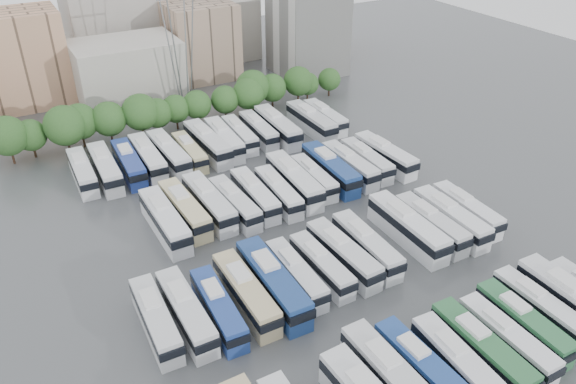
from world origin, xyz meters
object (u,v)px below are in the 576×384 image
bus_r1_s0 (156,319)px  bus_r3_s0 (82,172)px  bus_r1_s4 (273,283)px  bus_r1_s12 (451,218)px  bus_r2_s4 (209,202)px  bus_r3_s12 (311,121)px  bus_r1_s11 (431,224)px  bus_r3_s5 (190,152)px  bus_r3_s9 (259,130)px  bus_r2_s7 (278,192)px  bus_r0_s7 (460,366)px  bus_r1_s3 (246,293)px  bus_r1_s13 (467,210)px  bus_r2_s3 (185,209)px  bus_r1_s5 (296,274)px  bus_r2_s8 (294,180)px  bus_r2_s13 (385,155)px  bus_r1_s1 (186,312)px  apartment_tower (308,14)px  bus_r3_s1 (105,168)px  bus_r2_s5 (235,203)px  bus_r1_s6 (321,265)px  bus_r1_s7 (343,254)px  bus_r2_s11 (350,165)px  bus_r3_s6 (208,143)px  bus_r3_s4 (169,153)px  bus_r2_s6 (255,195)px  bus_r3_s2 (129,163)px  bus_r3_s13 (325,117)px  bus_r0_s9 (507,339)px  bus_r1_s8 (366,245)px  bus_r3_s3 (148,157)px  bus_r2_s2 (165,220)px  bus_r3_s10 (277,127)px  bus_r2_s12 (367,160)px  bus_r2_s10 (330,169)px  bus_r0_s11 (539,306)px  bus_r3_s7 (224,139)px  bus_r3_s8 (240,134)px  bus_r0_s5 (393,379)px  bus_r1_s10 (408,227)px  bus_r0_s6 (422,368)px

bus_r1_s0 → bus_r3_s0: size_ratio=0.97×
bus_r1_s4 → bus_r1_s12: bus_r1_s4 is taller
bus_r2_s4 → bus_r3_s12: 31.02m
bus_r1_s11 → bus_r2_s4: 29.62m
bus_r3_s5 → bus_r3_s9: (13.31, 1.94, 0.11)m
bus_r2_s7 → bus_r3_s9: (6.74, 20.02, 0.04)m
bus_r0_s7 → bus_r1_s3: size_ratio=0.96×
bus_r0_s7 → bus_r1_s13: size_ratio=1.02×
bus_r2_s3 → bus_r1_s5: bearing=-73.3°
bus_r2_s8 → bus_r2_s13: bearing=3.4°
bus_r1_s1 → bus_r3_s5: (13.28, 34.93, -0.17)m
apartment_tower → bus_r3_s1: apartment_tower is taller
bus_r1_s12 → bus_r2_s5: bearing=144.5°
bus_r1_s4 → bus_r1_s6: bus_r1_s4 is taller
bus_r1_s7 → bus_r2_s4: 20.73m
bus_r2_s11 → bus_r3_s6: bearing=133.0°
bus_r3_s4 → bus_r3_s5: size_ratio=1.19×
bus_r1_s0 → bus_r2_s3: (9.68, 18.18, 0.16)m
bus_r1_s3 → bus_r3_s4: (3.33, 35.86, 0.09)m
bus_r2_s6 → bus_r2_s8: bus_r2_s8 is taller
bus_r1_s3 → bus_r2_s8: bus_r2_s8 is taller
bus_r1_s13 → bus_r2_s11: size_ratio=0.95×
bus_r1_s1 → bus_r3_s9: bearing=53.8°
bus_r1_s12 → bus_r3_s2: 48.24m
bus_r3_s13 → bus_r0_s9: bearing=-102.7°
bus_r1_s8 → bus_r3_s3: bus_r3_s3 is taller
bus_r2_s2 → bus_r3_s10: 32.39m
bus_r2_s4 → bus_r2_s12: size_ratio=1.12×
bus_r1_s1 → bus_r2_s2: bus_r2_s2 is taller
bus_r3_s0 → bus_r2_s10: bearing=-26.6°
bus_r1_s13 → bus_r3_s1: 52.92m
bus_r1_s0 → bus_r3_s0: (-0.16, 35.59, 0.06)m
bus_r2_s13 → bus_r1_s1: bearing=-158.0°
bus_r0_s11 → bus_r1_s3: size_ratio=0.89×
bus_r2_s11 → bus_r0_s11: bearing=-90.8°
bus_r1_s7 → bus_r2_s11: (13.33, 18.23, 0.00)m
bus_r3_s3 → bus_r1_s6: bearing=-74.0°
bus_r2_s2 → bus_r3_s7: bearing=48.3°
bus_r2_s6 → bus_r3_s8: size_ratio=1.04×
bus_r1_s3 → bus_r3_s9: (19.91, 37.27, -0.11)m
bus_r0_s5 → bus_r3_s13: 59.62m
bus_r3_s2 → bus_r2_s6: bearing=-51.9°
bus_r1_s10 → bus_r3_s5: (-16.64, 34.08, -0.38)m
bus_r0_s6 → bus_r1_s1: (-16.63, 17.62, 0.09)m
apartment_tower → bus_r2_s8: 55.12m
bus_r0_s5 → bus_r3_s13: bus_r0_s5 is taller
bus_r2_s5 → bus_r3_s2: size_ratio=0.94×
bus_r0_s9 → bus_r1_s5: bearing=125.3°
bus_r3_s7 → bus_r3_s1: bearing=-175.3°
bus_r3_s0 → bus_r3_s13: (42.86, -0.10, -0.02)m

